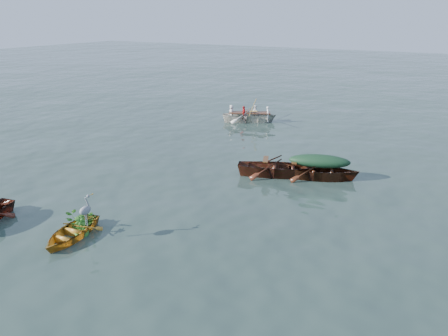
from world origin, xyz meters
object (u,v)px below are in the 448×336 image
(green_tarp_boat, at_px, (318,179))
(heron, at_px, (86,215))
(rowed_boat, at_px, (249,122))
(yellow_dinghy, at_px, (72,238))
(open_wooden_boat, at_px, (279,176))

(green_tarp_boat, height_order, heron, heron)
(rowed_boat, relative_size, heron, 4.92)
(green_tarp_boat, bearing_deg, yellow_dinghy, 132.26)
(open_wooden_boat, distance_m, heron, 8.19)
(green_tarp_boat, relative_size, heron, 4.74)
(green_tarp_boat, relative_size, rowed_boat, 0.96)
(yellow_dinghy, height_order, open_wooden_boat, open_wooden_boat)
(green_tarp_boat, distance_m, open_wooden_boat, 1.55)
(yellow_dinghy, distance_m, heron, 0.99)
(green_tarp_boat, distance_m, heron, 9.22)
(open_wooden_boat, bearing_deg, heron, 138.80)
(green_tarp_boat, xyz_separation_m, heron, (-4.23, -8.15, 0.82))
(rowed_boat, bearing_deg, heron, 162.60)
(yellow_dinghy, bearing_deg, open_wooden_boat, 56.16)
(yellow_dinghy, relative_size, open_wooden_boat, 0.59)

